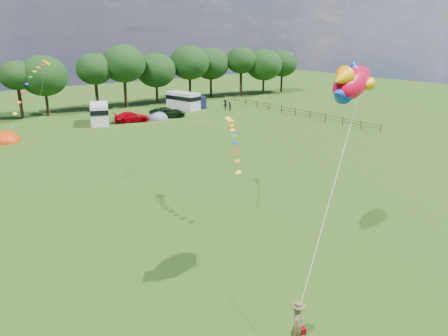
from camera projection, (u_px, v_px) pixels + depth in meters
ground_plane at (313, 276)px, 23.24m from camera, size 180.00×180.00×0.00m
tree_line at (69, 72)px, 66.46m from camera, size 102.98×10.98×10.27m
fence at (288, 110)px, 67.59m from camera, size 0.12×33.12×1.20m
car_c at (132, 117)px, 61.80m from camera, size 5.07×3.09×1.42m
car_d at (168, 112)px, 64.99m from camera, size 5.97×3.99×1.49m
campervan_c at (99, 113)px, 60.60m from camera, size 4.24×6.09×2.75m
campervan_d at (183, 100)px, 71.25m from camera, size 3.69×6.11×2.79m
tent_orange at (6, 141)px, 51.11m from camera, size 3.17×3.47×2.48m
tent_greyblue at (158, 119)px, 64.08m from camera, size 3.00×3.28×2.23m
awning_navy at (194, 103)px, 71.86m from camera, size 3.75×3.26×2.06m
kite_flyer at (297, 326)px, 17.91m from camera, size 0.78×0.64×1.85m
kite_bag at (301, 331)px, 18.80m from camera, size 0.47×0.40×0.28m
fish_kite at (350, 83)px, 21.37m from camera, size 4.36×2.50×2.28m
streamer_kite_b at (32, 81)px, 29.51m from camera, size 4.17×4.64×3.77m
streamer_kite_c at (233, 136)px, 31.06m from camera, size 3.20×4.88×2.81m
walker_a at (229, 106)px, 70.13m from camera, size 0.82×0.80×1.46m
walker_b at (225, 105)px, 71.10m from camera, size 1.13×0.63×1.66m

